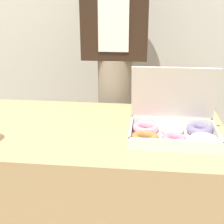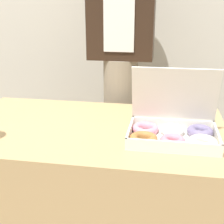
% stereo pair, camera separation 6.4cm
% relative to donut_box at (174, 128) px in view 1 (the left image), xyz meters
% --- Properties ---
extents(table, '(1.11, 0.65, 0.77)m').
position_rel_donut_box_xyz_m(table, '(-0.34, 0.07, -0.42)').
color(table, tan).
rests_on(table, ground_plane).
extents(donut_box, '(0.34, 0.24, 0.26)m').
position_rel_donut_box_xyz_m(donut_box, '(0.00, 0.00, 0.00)').
color(donut_box, white).
rests_on(donut_box, table).
extents(person_customer, '(0.34, 0.23, 1.81)m').
position_rel_donut_box_xyz_m(person_customer, '(-0.28, 0.58, 0.25)').
color(person_customer, gray).
rests_on(person_customer, ground_plane).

